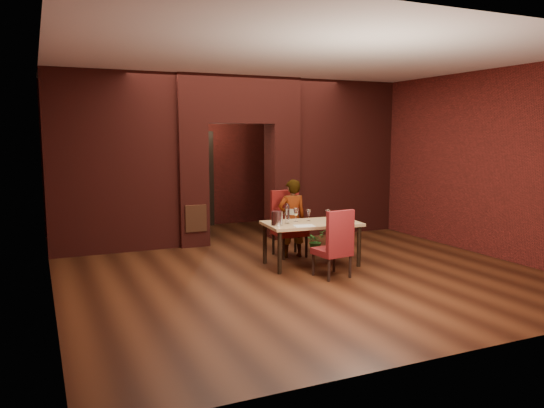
{
  "coord_description": "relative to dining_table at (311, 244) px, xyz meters",
  "views": [
    {
      "loc": [
        -3.64,
        -7.71,
        2.11
      ],
      "look_at": [
        -0.17,
        0.0,
        0.98
      ],
      "focal_mm": 35.0,
      "sensor_mm": 36.0,
      "label": 1
    }
  ],
  "objects": [
    {
      "name": "wine_bucket",
      "position": [
        -0.63,
        -0.05,
        0.46
      ],
      "size": [
        0.18,
        0.18,
        0.22
      ],
      "primitive_type": "cylinder",
      "color": "#B5B5BD",
      "rests_on": "dining_table"
    },
    {
      "name": "wing_wall_right",
      "position": [
        1.99,
        2.34,
        1.25
      ],
      "size": [
        2.28,
        0.35,
        3.2
      ],
      "primitive_type": "cube",
      "color": "maroon",
      "rests_on": "ground"
    },
    {
      "name": "ceiling",
      "position": [
        -0.37,
        0.34,
        2.85
      ],
      "size": [
        7.0,
        8.0,
        0.04
      ],
      "primitive_type": "cube",
      "color": "silver",
      "rests_on": "ground"
    },
    {
      "name": "wine_glass_a",
      "position": [
        -0.21,
        0.15,
        0.46
      ],
      "size": [
        0.09,
        0.09,
        0.22
      ],
      "primitive_type": null,
      "color": "white",
      "rests_on": "dining_table"
    },
    {
      "name": "wine_glass_b",
      "position": [
        0.01,
        0.12,
        0.44
      ],
      "size": [
        0.08,
        0.08,
        0.19
      ],
      "primitive_type": null,
      "color": "white",
      "rests_on": "dining_table"
    },
    {
      "name": "rear_door",
      "position": [
        -0.77,
        4.28,
        0.7
      ],
      "size": [
        0.9,
        0.08,
        2.1
      ],
      "primitive_type": "cube",
      "color": "black",
      "rests_on": "ground"
    },
    {
      "name": "potted_plant",
      "position": [
        0.56,
        0.88,
        -0.16
      ],
      "size": [
        0.43,
        0.41,
        0.38
      ],
      "primitive_type": "imported",
      "rotation": [
        0.0,
        0.0,
        0.42
      ],
      "color": "#2E6122",
      "rests_on": "ground"
    },
    {
      "name": "rear_door_frame",
      "position": [
        -0.77,
        4.24,
        0.7
      ],
      "size": [
        1.02,
        0.04,
        2.22
      ],
      "primitive_type": "cube",
      "color": "black",
      "rests_on": "ground"
    },
    {
      "name": "chair_near",
      "position": [
        -0.06,
        -0.74,
        0.16
      ],
      "size": [
        0.51,
        0.51,
        1.02
      ],
      "primitive_type": "cube",
      "rotation": [
        0.0,
        0.0,
        3.26
      ],
      "color": "maroon",
      "rests_on": "ground"
    },
    {
      "name": "wall_right",
      "position": [
        3.13,
        0.34,
        1.25
      ],
      "size": [
        0.04,
        8.0,
        3.2
      ],
      "primitive_type": "cube",
      "color": "maroon",
      "rests_on": "ground"
    },
    {
      "name": "wing_wall_left",
      "position": [
        -2.73,
        2.34,
        1.25
      ],
      "size": [
        2.28,
        0.35,
        3.2
      ],
      "primitive_type": "cube",
      "color": "maroon",
      "rests_on": "ground"
    },
    {
      "name": "tasting_sheet",
      "position": [
        -0.27,
        -0.26,
        0.35
      ],
      "size": [
        0.35,
        0.28,
        0.0
      ],
      "primitive_type": "cube",
      "rotation": [
        0.0,
        0.0,
        -0.2
      ],
      "color": "silver",
      "rests_on": "dining_table"
    },
    {
      "name": "chair_far",
      "position": [
        -0.03,
        0.73,
        0.21
      ],
      "size": [
        0.52,
        0.52,
        1.13
      ],
      "primitive_type": "cube",
      "rotation": [
        0.0,
        0.0,
        -0.01
      ],
      "color": "maroon",
      "rests_on": "ground"
    },
    {
      "name": "floor",
      "position": [
        -0.37,
        0.34,
        -0.35
      ],
      "size": [
        8.0,
        8.0,
        0.0
      ],
      "primitive_type": "plane",
      "color": "#401F10",
      "rests_on": "ground"
    },
    {
      "name": "wine_glass_c",
      "position": [
        0.24,
        -0.1,
        0.45
      ],
      "size": [
        0.08,
        0.08,
        0.2
      ],
      "primitive_type": null,
      "color": "white",
      "rests_on": "dining_table"
    },
    {
      "name": "person_seated",
      "position": [
        -0.03,
        0.64,
        0.32
      ],
      "size": [
        0.53,
        0.39,
        1.34
      ],
      "primitive_type": "imported",
      "rotation": [
        0.0,
        0.0,
        3.0
      ],
      "color": "silver",
      "rests_on": "ground"
    },
    {
      "name": "wall_back",
      "position": [
        -0.37,
        4.34,
        1.25
      ],
      "size": [
        7.0,
        0.04,
        3.2
      ],
      "primitive_type": "cube",
      "color": "maroon",
      "rests_on": "ground"
    },
    {
      "name": "pillar_left",
      "position": [
        -1.32,
        2.34,
        0.8
      ],
      "size": [
        0.55,
        0.55,
        2.3
      ],
      "primitive_type": "cube",
      "color": "maroon",
      "rests_on": "ground"
    },
    {
      "name": "pillar_right",
      "position": [
        0.58,
        2.34,
        0.8
      ],
      "size": [
        0.55,
        0.55,
        2.3
      ],
      "primitive_type": "cube",
      "color": "maroon",
      "rests_on": "ground"
    },
    {
      "name": "lintel",
      "position": [
        -0.37,
        2.34,
        2.4
      ],
      "size": [
        2.45,
        0.55,
        0.9
      ],
      "primitive_type": "cube",
      "color": "maroon",
      "rests_on": "ground"
    },
    {
      "name": "wall_front",
      "position": [
        -0.37,
        -3.66,
        1.25
      ],
      "size": [
        7.0,
        0.04,
        3.2
      ],
      "primitive_type": "cube",
      "color": "maroon",
      "rests_on": "ground"
    },
    {
      "name": "dining_table",
      "position": [
        0.0,
        0.0,
        0.0
      ],
      "size": [
        1.56,
        0.96,
        0.7
      ],
      "primitive_type": "cube",
      "rotation": [
        0.0,
        0.0,
        -0.08
      ],
      "color": "tan",
      "rests_on": "ground"
    },
    {
      "name": "wall_left",
      "position": [
        -3.87,
        0.34,
        1.25
      ],
      "size": [
        0.04,
        8.0,
        3.2
      ],
      "primitive_type": "cube",
      "color": "maroon",
      "rests_on": "ground"
    },
    {
      "name": "vent_panel",
      "position": [
        -1.32,
        2.05,
        0.2
      ],
      "size": [
        0.4,
        0.03,
        0.5
      ],
      "primitive_type": "cube",
      "color": "#A1542F",
      "rests_on": "ground"
    },
    {
      "name": "water_bottle",
      "position": [
        -0.4,
        0.07,
        0.51
      ],
      "size": [
        0.07,
        0.07,
        0.31
      ],
      "primitive_type": "cylinder",
      "color": "silver",
      "rests_on": "dining_table"
    }
  ]
}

